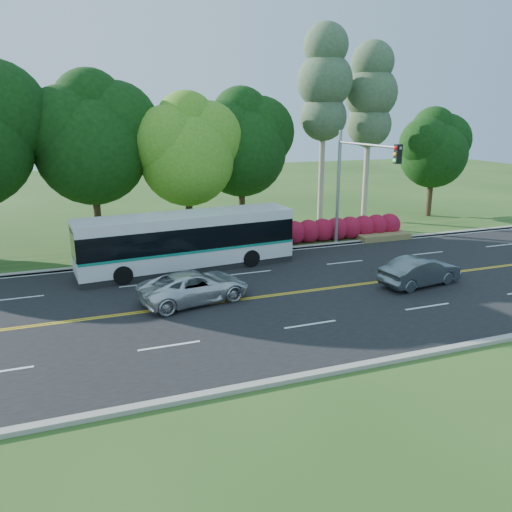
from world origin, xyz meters
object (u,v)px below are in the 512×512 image
object	(u,v)px
traffic_signal	(355,173)
sedan	(420,271)
suv	(195,286)
transit_bus	(187,242)

from	to	relation	value
traffic_signal	sedan	world-z (taller)	traffic_signal
sedan	suv	xyz separation A→B (m)	(-10.58, 1.53, -0.01)
suv	transit_bus	bearing A→B (deg)	-19.94
traffic_signal	suv	xyz separation A→B (m)	(-10.63, -4.90, -3.98)
transit_bus	suv	distance (m)	4.91
sedan	traffic_signal	bearing A→B (deg)	-9.31
sedan	transit_bus	bearing A→B (deg)	48.39
traffic_signal	transit_bus	xyz separation A→B (m)	(-9.90, -0.11, -3.19)
transit_bus	sedan	distance (m)	11.74
transit_bus	sedan	world-z (taller)	transit_bus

